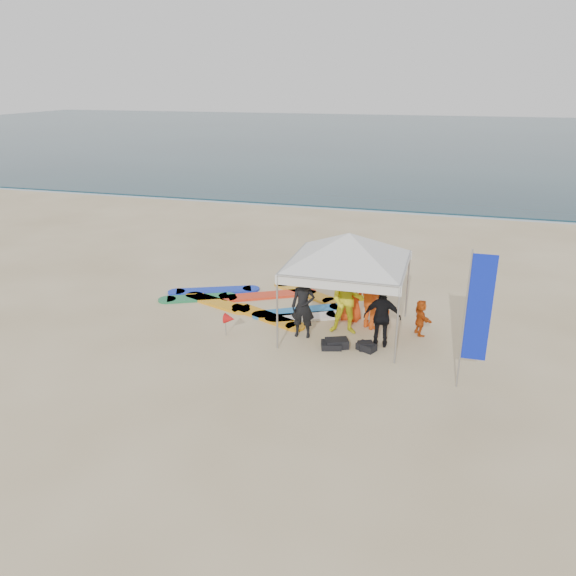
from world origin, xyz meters
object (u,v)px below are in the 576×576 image
(canopy_tent, at_px, (349,233))
(surfboard_spread, at_px, (259,302))
(person_orange_b, at_px, (351,290))
(person_yellow, at_px, (347,300))
(person_seated, at_px, (421,317))
(marker_pennant, at_px, (230,319))
(person_black_b, at_px, (382,317))
(person_black_a, at_px, (303,306))
(person_orange_a, at_px, (372,296))
(feather_flag, at_px, (477,310))

(canopy_tent, bearing_deg, surfboard_spread, 156.21)
(person_orange_b, bearing_deg, canopy_tent, 100.79)
(person_yellow, xyz_separation_m, person_seated, (1.89, 0.43, -0.44))
(marker_pennant, bearing_deg, person_yellow, 20.11)
(person_yellow, distance_m, person_black_b, 1.14)
(person_black_b, xyz_separation_m, person_orange_b, (-1.04, 1.42, 0.11))
(person_yellow, relative_size, marker_pennant, 2.92)
(person_black_a, distance_m, person_seated, 3.12)
(person_orange_b, xyz_separation_m, surfboard_spread, (-2.86, 0.47, -0.87))
(person_orange_a, distance_m, person_orange_b, 0.73)
(person_black_a, xyz_separation_m, marker_pennant, (-1.84, -0.54, -0.35))
(person_seated, relative_size, canopy_tent, 0.24)
(person_black_b, bearing_deg, person_yellow, -32.19)
(person_yellow, height_order, person_seated, person_yellow)
(person_black_b, height_order, marker_pennant, person_black_b)
(marker_pennant, xyz_separation_m, surfboard_spread, (-0.01, 2.41, -0.46))
(person_black_a, relative_size, person_seated, 1.73)
(person_seated, distance_m, canopy_tent, 2.97)
(person_black_b, bearing_deg, feather_flag, 139.83)
(person_yellow, xyz_separation_m, person_orange_b, (-0.05, 0.88, -0.03))
(person_black_a, relative_size, feather_flag, 0.53)
(person_yellow, bearing_deg, person_black_a, -159.45)
(person_orange_a, xyz_separation_m, feather_flag, (2.51, -2.63, 0.94))
(person_yellow, bearing_deg, feather_flag, -40.06)
(person_black_a, distance_m, marker_pennant, 1.95)
(person_orange_b, xyz_separation_m, canopy_tent, (0.02, -0.80, 1.81))
(person_orange_b, bearing_deg, person_orange_a, 160.27)
(marker_pennant, distance_m, surfboard_spread, 2.45)
(person_black_b, relative_size, person_seated, 1.63)
(feather_flag, xyz_separation_m, surfboard_spread, (-6.01, 3.46, -1.82))
(feather_flag, bearing_deg, person_seated, 115.40)
(feather_flag, height_order, surfboard_spread, feather_flag)
(person_yellow, relative_size, canopy_tent, 0.45)
(person_yellow, bearing_deg, person_black_b, -34.47)
(person_black_a, height_order, person_seated, person_black_a)
(person_seated, xyz_separation_m, marker_pennant, (-4.79, -1.49, 0.01))
(feather_flag, bearing_deg, canopy_tent, 145.05)
(person_orange_b, relative_size, surfboard_spread, 0.33)
(person_black_a, bearing_deg, marker_pennant, -167.97)
(feather_flag, distance_m, marker_pennant, 6.24)
(person_yellow, distance_m, person_orange_a, 0.79)
(person_black_b, height_order, canopy_tent, canopy_tent)
(person_black_b, distance_m, feather_flag, 2.83)
(person_black_a, distance_m, person_black_b, 2.05)
(person_orange_b, height_order, surfboard_spread, person_orange_b)
(person_yellow, relative_size, person_orange_b, 1.03)
(person_black_a, xyz_separation_m, feather_flag, (4.15, -1.58, 1.01))
(person_black_b, xyz_separation_m, person_seated, (0.90, 0.97, -0.31))
(person_seated, relative_size, marker_pennant, 1.53)
(person_orange_b, distance_m, feather_flag, 4.45)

